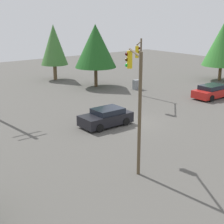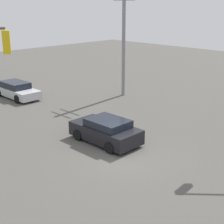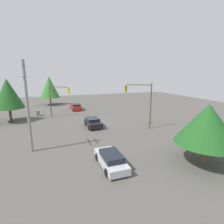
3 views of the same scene
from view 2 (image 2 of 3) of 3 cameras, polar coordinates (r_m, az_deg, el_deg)
ground_plane at (r=17.71m, az=1.54°, el=-7.34°), size 80.00×80.00×0.00m
sedan_silver at (r=29.22m, az=-15.57°, el=3.54°), size 4.59×1.89×1.30m
sedan_dark at (r=19.18m, az=-1.03°, el=-3.12°), size 4.11×2.07×1.38m
utility_pole_tall at (r=28.24m, az=1.96°, el=12.56°), size 2.20×0.28×9.29m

